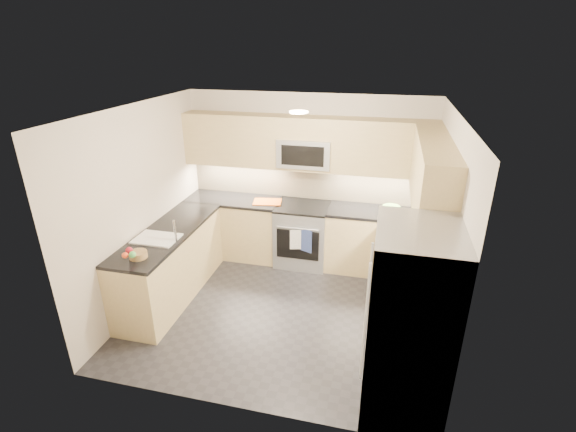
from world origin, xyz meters
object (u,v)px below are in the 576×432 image
object	(u,v)px
microwave	(305,152)
utensil_bowl	(391,211)
refrigerator	(409,323)
cutting_board	(267,202)
gas_range	(302,235)
fruit_basket	(138,255)

from	to	relation	value
microwave	utensil_bowl	world-z (taller)	microwave
utensil_bowl	refrigerator	bearing A→B (deg)	-85.32
cutting_board	gas_range	bearing A→B (deg)	0.97
refrigerator	cutting_board	world-z (taller)	refrigerator
gas_range	fruit_basket	size ratio (longest dim) A/B	4.56
microwave	cutting_board	size ratio (longest dim) A/B	1.85
refrigerator	utensil_bowl	world-z (taller)	refrigerator
microwave	fruit_basket	size ratio (longest dim) A/B	3.81
fruit_basket	cutting_board	bearing A→B (deg)	64.95
gas_range	refrigerator	bearing A→B (deg)	-59.12
gas_range	utensil_bowl	bearing A→B (deg)	-4.64
refrigerator	cutting_board	size ratio (longest dim) A/B	4.37
gas_range	utensil_bowl	size ratio (longest dim) A/B	3.73
fruit_basket	refrigerator	bearing A→B (deg)	-8.57
gas_range	microwave	distance (m)	1.25
gas_range	fruit_basket	distance (m)	2.52
cutting_board	fruit_basket	size ratio (longest dim) A/B	2.06
utensil_bowl	fruit_basket	world-z (taller)	utensil_bowl
microwave	refrigerator	world-z (taller)	microwave
utensil_bowl	fruit_basket	xyz separation A→B (m)	(-2.72, -1.88, -0.03)
microwave	cutting_board	world-z (taller)	microwave
utensil_bowl	fruit_basket	bearing A→B (deg)	-145.30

